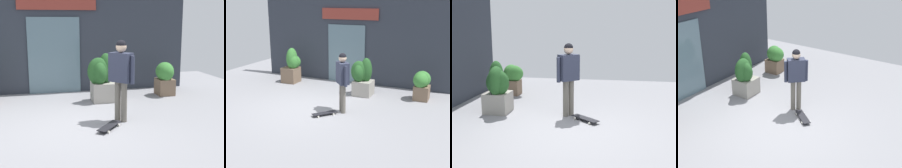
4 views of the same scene
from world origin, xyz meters
TOP-DOWN VIEW (x-y plane):
  - ground_plane at (0.00, 0.00)m, footprint 12.00×12.00m
  - building_facade at (-0.01, 3.36)m, footprint 7.72×0.31m
  - skateboarder at (0.99, 0.09)m, footprint 0.51×0.52m
  - skateboard at (0.64, -0.36)m, footprint 0.61×0.69m
  - planter_box_left at (2.87, 2.18)m, footprint 0.54×0.65m
  - planter_box_mid at (0.93, 1.87)m, footprint 0.74×0.65m

SIDE VIEW (x-z plane):
  - ground_plane at x=0.00m, z-range 0.00..0.00m
  - skateboard at x=0.64m, z-range 0.02..0.10m
  - planter_box_left at x=2.87m, z-range 0.07..1.04m
  - planter_box_mid at x=0.93m, z-range 0.00..1.30m
  - skateboarder at x=0.99m, z-range 0.21..1.96m
  - building_facade at x=-0.01m, z-range -0.01..3.19m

